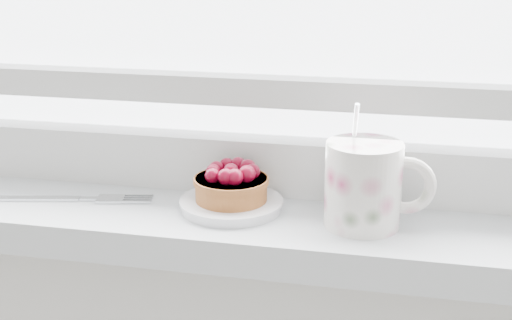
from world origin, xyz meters
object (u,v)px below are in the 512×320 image
(saucer, at_px, (231,204))
(raspberry_tart, at_px, (232,183))
(fork, at_px, (65,199))
(floral_mug, at_px, (366,183))

(saucer, xyz_separation_m, raspberry_tart, (0.00, 0.00, 0.03))
(fork, bearing_deg, saucer, 4.19)
(saucer, bearing_deg, fork, -175.81)
(floral_mug, bearing_deg, saucer, 174.51)
(raspberry_tart, bearing_deg, fork, -175.80)
(raspberry_tart, xyz_separation_m, floral_mug, (0.16, -0.02, 0.02))
(saucer, bearing_deg, floral_mug, -5.49)
(floral_mug, distance_m, fork, 0.37)
(saucer, relative_size, floral_mug, 0.89)
(fork, bearing_deg, raspberry_tart, 4.20)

